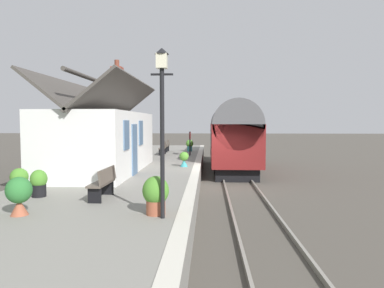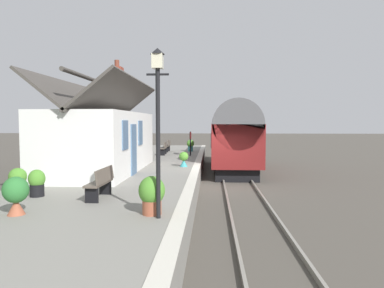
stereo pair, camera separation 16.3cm
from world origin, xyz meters
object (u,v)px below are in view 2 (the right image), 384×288
Objects in this scene: bench_platform_end at (101,182)px; planter_edge_near at (16,194)px; lamp_post_platform at (158,101)px; bench_near_building at (164,148)px; planter_under_sign at (184,159)px; station_sign_board at (190,137)px; planter_edge_far at (18,180)px; planter_by_door at (37,182)px; planter_bench_right at (190,145)px; train at (232,136)px; station_building at (102,139)px; bench_by_lamp at (168,145)px; planter_bench_left at (152,194)px.

bench_platform_end is 1.56× the size of planter_edge_near.
bench_near_building is at bearing 7.31° from lamp_post_platform.
planter_under_sign is at bearing 0.94° from lamp_post_platform.
planter_edge_far is at bearing 159.04° from station_sign_board.
planter_bench_right is at bearing -12.48° from planter_by_door.
planter_by_door is (-12.50, 6.46, -0.88)m from train.
planter_bench_right is at bearing 3.38° from station_sign_board.
train is at bearing -22.29° from planter_edge_near.
bench_platform_end reaches higher than planter_under_sign.
station_building is 11.20m from planter_bench_right.
train is 15.69m from planter_edge_near.
train is 7.08× the size of bench_platform_end.
planter_by_door is 0.88× the size of planter_edge_near.
bench_platform_end is 7.48m from planter_under_sign.
planter_bench_right is 3.39m from station_sign_board.
station_building is 10.24× the size of planter_by_door.
bench_near_building is at bearing 74.05° from station_sign_board.
planter_by_door is 1.08m from planter_edge_far.
station_building reaches higher than bench_by_lamp.
train reaches higher than planter_bench_left.
station_building is 10.71× the size of planter_under_sign.
bench_by_lamp is 3.54m from station_sign_board.
train reaches higher than bench_platform_end.
station_sign_board is at bearing 0.09° from planter_under_sign.
bench_near_building is 13.41m from planter_by_door.
planter_bench_left is at bearing -117.12° from planter_edge_far.
bench_by_lamp and bench_near_building have the same top height.
planter_bench_left reaches higher than planter_by_door.
station_sign_board is at bearing -20.96° from planter_edge_far.
lamp_post_platform is 14.92m from station_sign_board.
planter_bench_right reaches higher than bench_by_lamp.
lamp_post_platform reaches higher than station_sign_board.
lamp_post_platform is 2.43× the size of station_sign_board.
planter_edge_near is at bearing 157.71° from train.
bench_platform_end reaches higher than planter_by_door.
bench_by_lamp is at bearing 55.40° from train.
station_sign_board is (12.17, -4.66, 0.79)m from planter_edge_far.
planter_edge_far is at bearing 163.91° from planter_bench_right.
planter_by_door is 2.07m from planter_edge_near.
bench_by_lamp is at bearing -6.84° from planter_by_door.
train is 14.88m from lamp_post_platform.
planter_by_door is 0.51× the size of station_sign_board.
station_building is 5.19× the size of station_sign_board.
station_building reaches higher than planter_edge_far.
planter_edge_near is 0.24× the size of lamp_post_platform.
planter_by_door is at bearing 84.95° from bench_platform_end.
bench_platform_end is 0.90× the size of station_sign_board.
planter_edge_near is at bearing -177.90° from station_building.
train is at bearing -140.77° from planter_bench_right.
train is 14.57m from planter_bench_left.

